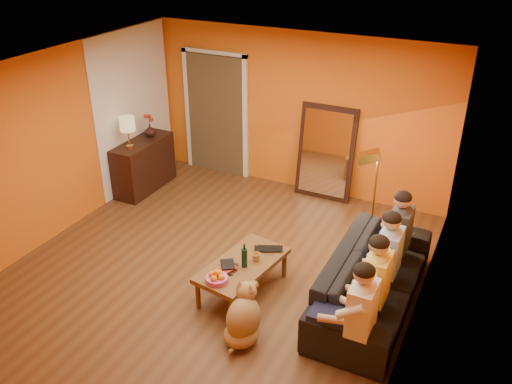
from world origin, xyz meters
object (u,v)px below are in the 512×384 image
at_px(sideboard, 144,165).
at_px(mirror_frame, 326,153).
at_px(coffee_table, 243,277).
at_px(floor_lamp, 373,204).
at_px(person_far_left, 361,316).
at_px(person_mid_right, 388,259).
at_px(person_mid_left, 376,285).
at_px(table_lamp, 128,133).
at_px(vase, 150,131).
at_px(tumbler, 256,257).
at_px(wine_bottle, 244,255).
at_px(dog, 243,314).
at_px(person_far_right, 399,236).
at_px(laptop, 269,251).
at_px(sofa, 373,279).

bearing_deg(sideboard, mirror_frame, 21.16).
xyz_separation_m(coffee_table, floor_lamp, (1.14, 1.59, 0.51)).
bearing_deg(person_far_left, person_mid_right, 90.00).
distance_m(person_far_left, person_mid_left, 0.55).
bearing_deg(table_lamp, vase, 90.00).
distance_m(table_lamp, tumbler, 3.26).
relative_size(person_mid_right, wine_bottle, 3.94).
xyz_separation_m(dog, wine_bottle, (-0.34, 0.69, 0.23)).
height_order(person_far_left, vase, person_far_left).
xyz_separation_m(mirror_frame, person_mid_right, (1.58, -2.29, -0.15)).
xyz_separation_m(person_far_right, wine_bottle, (-1.55, -1.17, -0.03)).
bearing_deg(coffee_table, person_far_right, 43.89).
relative_size(table_lamp, person_mid_left, 0.42).
height_order(floor_lamp, tumbler, floor_lamp).
relative_size(table_lamp, tumbler, 4.81).
distance_m(sideboard, coffee_table, 3.30).
distance_m(table_lamp, laptop, 3.23).
xyz_separation_m(sideboard, tumbler, (2.89, -1.66, 0.04)).
distance_m(person_mid_left, wine_bottle, 1.55).
xyz_separation_m(sideboard, floor_lamp, (3.91, -0.19, 0.29)).
bearing_deg(floor_lamp, person_mid_right, -78.83).
xyz_separation_m(dog, person_mid_right, (1.21, 1.31, 0.27)).
bearing_deg(mirror_frame, dog, -84.10).
distance_m(sideboard, dog, 4.05).
bearing_deg(table_lamp, dog, -35.13).
distance_m(person_mid_left, tumbler, 1.49).
bearing_deg(laptop, mirror_frame, 68.50).
distance_m(sofa, person_mid_right, 0.31).
bearing_deg(laptop, tumbler, -129.76).
bearing_deg(mirror_frame, floor_lamp, -48.68).
height_order(dog, person_far_left, person_far_left).
height_order(sideboard, person_mid_right, person_mid_right).
xyz_separation_m(sofa, coffee_table, (-1.47, -0.47, -0.14)).
height_order(person_far_left, tumbler, person_far_left).
xyz_separation_m(coffee_table, person_far_left, (1.60, -0.53, 0.40)).
distance_m(person_mid_left, laptop, 1.47).
relative_size(coffee_table, vase, 6.05).
bearing_deg(person_mid_right, table_lamp, 168.22).
bearing_deg(floor_lamp, person_mid_left, -86.80).
bearing_deg(dog, floor_lamp, 71.54).
height_order(sofa, vase, vase).
distance_m(coffee_table, dog, 0.85).
bearing_deg(wine_bottle, person_mid_right, 21.81).
xyz_separation_m(sofa, dog, (-1.08, -1.21, -0.01)).
xyz_separation_m(dog, person_far_right, (1.21, 1.86, 0.27)).
distance_m(coffee_table, wine_bottle, 0.37).
height_order(person_far_left, laptop, person_far_left).
distance_m(dog, wine_bottle, 0.81).
distance_m(dog, person_far_left, 1.26).
bearing_deg(sideboard, tumbler, -29.90).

